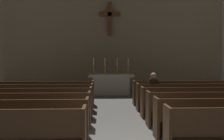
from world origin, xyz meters
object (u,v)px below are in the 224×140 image
at_px(pew_left_row_5, 33,98).
at_px(pew_right_row_5, 195,97).
at_px(pew_left_row_3, 12,110).
at_px(pew_right_row_4, 207,102).
at_px(pew_left_row_6, 40,93).
at_px(candlestick_inner_right, 117,69).
at_px(candlestick_outer_right, 128,69).
at_px(lone_worshipper, 153,91).
at_px(pew_right_row_3, 222,108).
at_px(pew_right_row_6, 186,92).
at_px(candlestick_outer_left, 94,69).
at_px(altar, 111,84).
at_px(pew_left_row_4, 24,103).
at_px(candlestick_inner_left, 105,69).

bearing_deg(pew_left_row_5, pew_right_row_5, 0.00).
height_order(pew_left_row_3, pew_right_row_4, same).
distance_m(pew_left_row_6, candlestick_inner_right, 4.30).
bearing_deg(candlestick_outer_right, lone_worshipper, -83.01).
distance_m(pew_right_row_4, candlestick_inner_right, 5.60).
xyz_separation_m(pew_left_row_5, pew_right_row_5, (5.61, 0.00, 0.00)).
bearing_deg(candlestick_inner_right, pew_right_row_3, -67.30).
height_order(pew_right_row_6, candlestick_outer_left, candlestick_outer_left).
xyz_separation_m(altar, candlestick_outer_right, (0.85, 0.00, 0.74)).
bearing_deg(lone_worshipper, pew_right_row_4, -36.13).
bearing_deg(pew_left_row_4, candlestick_outer_right, 53.53).
bearing_deg(pew_left_row_6, candlestick_outer_left, 55.63).
bearing_deg(altar, pew_right_row_4, -60.44).
distance_m(pew_right_row_6, candlestick_outer_left, 4.71).
bearing_deg(pew_right_row_3, pew_left_row_3, 180.00).
relative_size(pew_right_row_4, candlestick_inner_left, 5.13).
bearing_deg(candlestick_inner_left, pew_left_row_6, -131.22).
bearing_deg(pew_right_row_3, candlestick_outer_left, 121.40).
xyz_separation_m(pew_left_row_6, candlestick_inner_left, (2.51, 2.86, 0.80)).
bearing_deg(candlestick_outer_left, pew_left_row_5, -116.62).
height_order(altar, candlestick_inner_left, candlestick_inner_left).
xyz_separation_m(altar, candlestick_inner_right, (0.30, 0.00, 0.74)).
xyz_separation_m(pew_left_row_6, altar, (2.81, 2.86, 0.06)).
distance_m(pew_right_row_5, candlestick_inner_left, 5.05).
bearing_deg(altar, pew_right_row_6, -45.55).
height_order(pew_right_row_4, lone_worshipper, lone_worshipper).
bearing_deg(candlestick_inner_right, lone_worshipper, -75.17).
height_order(pew_right_row_4, pew_right_row_6, same).
relative_size(pew_left_row_5, pew_right_row_5, 1.00).
height_order(pew_right_row_6, candlestick_inner_right, candlestick_inner_right).
distance_m(pew_left_row_6, lone_worshipper, 4.26).
height_order(pew_right_row_4, candlestick_outer_right, candlestick_outer_right).
xyz_separation_m(pew_left_row_3, pew_left_row_6, (0.00, 3.13, 0.00)).
distance_m(pew_right_row_4, candlestick_outer_left, 6.20).
bearing_deg(pew_left_row_3, pew_left_row_6, 90.00).
xyz_separation_m(pew_left_row_6, pew_right_row_3, (5.61, -3.13, 0.00)).
relative_size(pew_left_row_6, pew_right_row_3, 1.00).
relative_size(pew_left_row_5, candlestick_outer_right, 5.13).
relative_size(pew_left_row_6, candlestick_outer_left, 5.13).
distance_m(pew_left_row_3, candlestick_outer_right, 7.06).
relative_size(pew_right_row_3, candlestick_inner_right, 5.13).
distance_m(pew_left_row_4, altar, 5.69).
relative_size(pew_right_row_4, altar, 1.86).
distance_m(pew_left_row_3, altar, 6.62).
height_order(pew_right_row_4, candlestick_inner_left, candlestick_inner_left).
bearing_deg(candlestick_outer_right, pew_right_row_4, -68.42).
height_order(pew_left_row_4, candlestick_outer_right, candlestick_outer_right).
bearing_deg(pew_right_row_6, altar, 134.45).
bearing_deg(candlestick_outer_right, candlestick_inner_left, 180.00).
height_order(pew_left_row_5, candlestick_outer_left, candlestick_outer_left).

